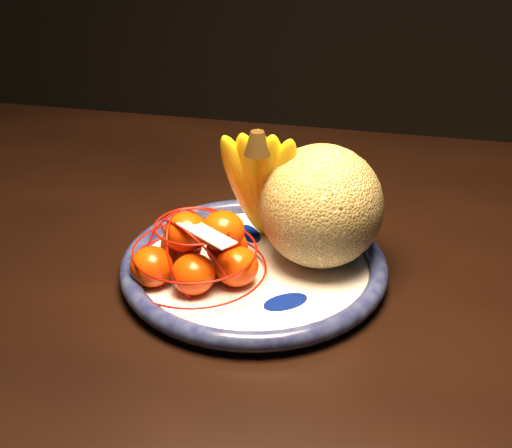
% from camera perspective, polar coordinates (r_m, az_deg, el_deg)
% --- Properties ---
extents(dining_table, '(1.58, 1.00, 0.77)m').
position_cam_1_polar(dining_table, '(1.03, -2.90, -5.44)').
color(dining_table, black).
rests_on(dining_table, ground).
extents(fruit_bowl, '(0.34, 0.34, 0.03)m').
position_cam_1_polar(fruit_bowl, '(0.90, -0.17, -3.43)').
color(fruit_bowl, white).
rests_on(fruit_bowl, dining_table).
extents(cantaloupe, '(0.16, 0.16, 0.16)m').
position_cam_1_polar(cantaloupe, '(0.89, 5.23, 1.44)').
color(cantaloupe, olive).
rests_on(cantaloupe, fruit_bowl).
extents(banana_bunch, '(0.13, 0.12, 0.19)m').
position_cam_1_polar(banana_bunch, '(0.90, 0.43, 3.47)').
color(banana_bunch, yellow).
rests_on(banana_bunch, fruit_bowl).
extents(mandarin_bag, '(0.20, 0.20, 0.11)m').
position_cam_1_polar(mandarin_bag, '(0.87, -4.60, -2.28)').
color(mandarin_bag, '#EA3E00').
rests_on(mandarin_bag, fruit_bowl).
extents(price_tag, '(0.08, 0.06, 0.01)m').
position_cam_1_polar(price_tag, '(0.83, -3.97, -0.77)').
color(price_tag, white).
rests_on(price_tag, mandarin_bag).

